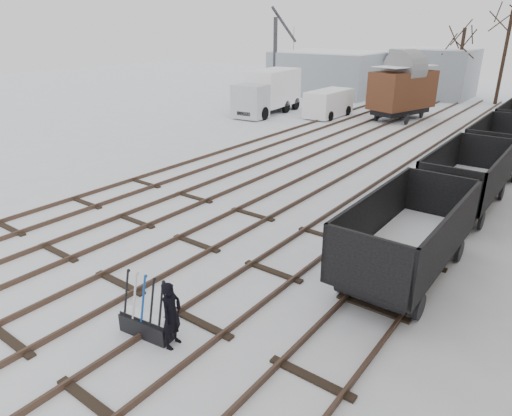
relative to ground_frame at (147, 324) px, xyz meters
The scene contains 15 objects.
ground 2.51m from the ground_frame, 156.41° to the left, with size 120.00×120.00×0.00m, color white.
tracks 14.85m from the ground_frame, 98.85° to the left, with size 13.90×52.00×0.16m.
shed_left 40.07m from the ground_frame, 112.45° to the left, with size 10.00×8.00×4.10m.
shed_right 41.52m from the ground_frame, 98.72° to the left, with size 7.00×6.00×4.50m.
ground_frame is the anchor object (origin of this frame).
worker 0.91m from the ground_frame, ahead, with size 0.57×0.37×1.56m, color black.
freight_wagon_a 7.14m from the ground_frame, 58.53° to the left, with size 2.24×5.60×2.28m.
freight_wagon_b 13.02m from the ground_frame, 73.41° to the left, with size 2.24×5.60×2.28m.
freight_wagon_c 19.24m from the ground_frame, 78.86° to the left, with size 2.24×5.60×2.28m.
box_van_wagon 28.53m from the ground_frame, 99.29° to the left, with size 4.00×5.56×3.82m.
lorry 27.91m from the ground_frame, 119.68° to the left, with size 2.84×7.39×3.28m.
panel_van 27.53m from the ground_frame, 109.85° to the left, with size 2.06×4.49×1.98m.
crane 38.55m from the ground_frame, 120.06° to the left, with size 1.68×4.75×8.13m.
tree_far_left 39.10m from the ground_frame, 95.25° to the left, with size 0.30×0.30×6.28m, color black.
tree_far_right 40.19m from the ground_frame, 90.49° to the left, with size 0.30×0.30×7.69m, color black.
Camera 1 is at (9.38, -6.38, 6.57)m, focal length 32.00 mm.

